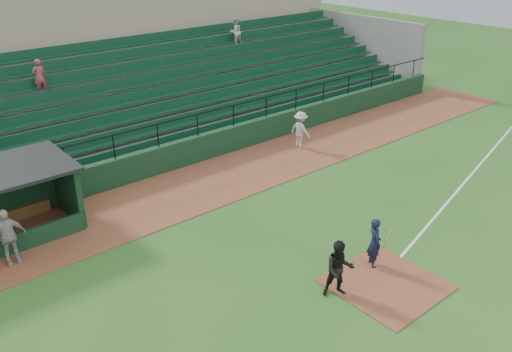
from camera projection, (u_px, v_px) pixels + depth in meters
ground at (360, 269)px, 16.55m from camera, size 90.00×90.00×0.00m
warning_track at (209, 183)px, 22.10m from camera, size 40.00×4.00×0.03m
home_plate_dirt at (386, 284)px, 15.85m from camera, size 3.00×3.00×0.03m
foul_line at (464, 184)px, 22.03m from camera, size 17.49×4.44×0.01m
stadium_structure at (110, 86)px, 26.99m from camera, size 38.00×13.08×6.40m
batter_at_plate at (375, 243)px, 16.41m from camera, size 1.11×0.73×1.66m
umpire at (339, 269)px, 15.06m from camera, size 1.08×1.04×1.76m
runner at (301, 130)px, 25.24m from camera, size 0.74×1.18×1.76m
dugout_player_a at (8, 237)px, 16.47m from camera, size 1.11×0.50×1.87m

